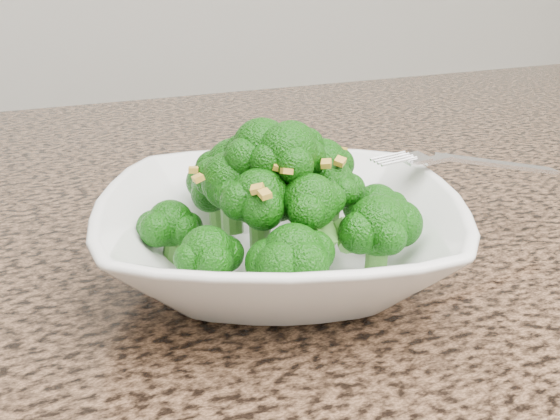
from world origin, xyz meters
name	(u,v)px	position (x,y,z in m)	size (l,w,h in m)	color
granite_counter	(327,220)	(0.00, 0.30, 0.89)	(1.64, 1.04, 0.03)	brown
bowl	(280,237)	(-0.10, 0.18, 0.93)	(0.25, 0.25, 0.06)	white
broccoli_pile	(280,143)	(-0.10, 0.18, 1.00)	(0.22, 0.22, 0.07)	#125C0A
garlic_topping	(280,84)	(-0.10, 0.18, 1.04)	(0.13, 0.13, 0.01)	gold
fork	(442,159)	(0.04, 0.19, 0.97)	(0.19, 0.03, 0.01)	silver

